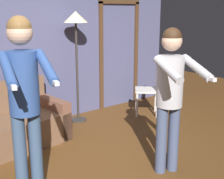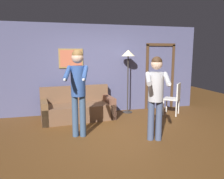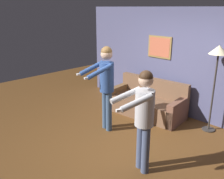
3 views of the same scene
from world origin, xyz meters
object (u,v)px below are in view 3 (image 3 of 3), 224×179
(couch, at_px, (147,103))
(person_standing_left, at_px, (106,80))
(torchiere_lamp, at_px, (218,58))
(person_standing_right, at_px, (143,113))

(couch, relative_size, person_standing_left, 1.07)
(torchiere_lamp, xyz_separation_m, person_standing_left, (-1.62, -1.58, -0.48))
(person_standing_left, xyz_separation_m, person_standing_right, (1.47, -0.59, -0.10))
(person_standing_left, bearing_deg, couch, 85.65)
(torchiere_lamp, relative_size, person_standing_left, 1.02)
(couch, height_order, person_standing_right, person_standing_right)
(couch, distance_m, person_standing_right, 2.46)
(couch, xyz_separation_m, torchiere_lamp, (1.52, 0.28, 1.34))
(couch, xyz_separation_m, person_standing_left, (-0.10, -1.31, 0.86))
(torchiere_lamp, bearing_deg, person_standing_left, -135.61)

